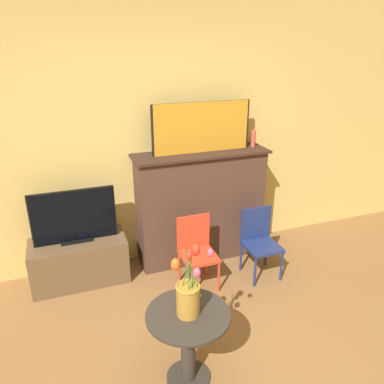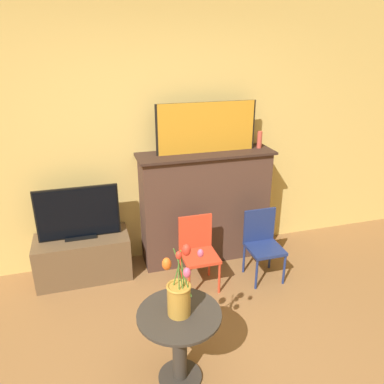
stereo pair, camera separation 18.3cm
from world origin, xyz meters
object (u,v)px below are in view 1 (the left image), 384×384
chair_red (196,248)px  chair_blue (259,239)px  painting (202,127)px  vase_tulips (188,294)px  tv_monitor (74,217)px

chair_red → chair_blue: same height
painting → vase_tulips: painting is taller
painting → tv_monitor: painting is taller
tv_monitor → chair_blue: (1.72, -0.48, -0.30)m
tv_monitor → chair_red: size_ratio=1.12×
painting → chair_blue: painting is taller
painting → chair_red: (-0.23, -0.49, -1.05)m
chair_red → vase_tulips: 1.19m
tv_monitor → vase_tulips: (0.61, -1.49, 0.03)m
painting → tv_monitor: 1.50m
chair_blue → vase_tulips: size_ratio=1.35×
painting → vase_tulips: bearing=-114.1°
tv_monitor → vase_tulips: size_ratio=1.51×
chair_red → tv_monitor: bearing=157.7°
chair_red → chair_blue: bearing=-3.8°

